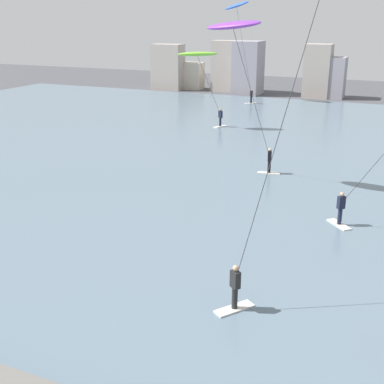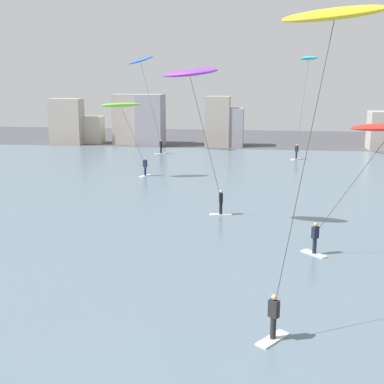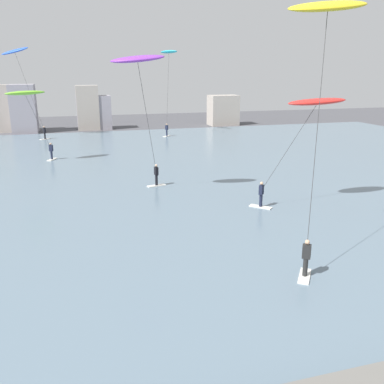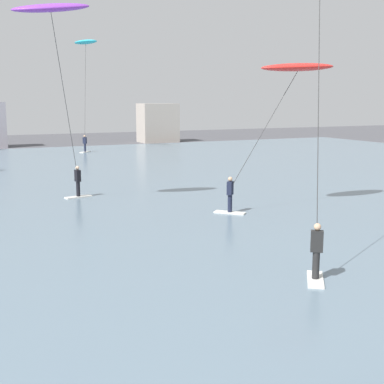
% 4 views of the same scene
% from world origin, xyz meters
% --- Properties ---
extents(water_bay, '(84.00, 52.00, 0.10)m').
position_xyz_m(water_bay, '(0.00, 30.18, 0.05)').
color(water_bay, slate).
rests_on(water_bay, ground).
extents(far_shore_buildings, '(45.11, 4.34, 6.58)m').
position_xyz_m(far_shore_buildings, '(-6.09, 59.21, 2.86)').
color(far_shore_buildings, '#A89E93').
rests_on(far_shore_buildings, ground).
extents(kitesurfer_yellow, '(4.13, 4.04, 11.24)m').
position_xyz_m(kitesurfer_yellow, '(5.89, 12.33, 10.05)').
color(kitesurfer_yellow, silver).
rests_on(kitesurfer_yellow, water_bay).
extents(kitesurfer_lime, '(3.91, 3.15, 6.64)m').
position_xyz_m(kitesurfer_lime, '(-8.04, 36.31, 5.97)').
color(kitesurfer_lime, silver).
rests_on(kitesurfer_lime, water_bay).
extents(kitesurfer_red, '(5.71, 1.70, 6.73)m').
position_xyz_m(kitesurfer_red, '(9.42, 18.38, 6.15)').
color(kitesurfer_red, silver).
rests_on(kitesurfer_red, water_bay).
extents(kitesurfer_purple, '(4.03, 4.24, 9.31)m').
position_xyz_m(kitesurfer_purple, '(-0.21, 22.75, 8.25)').
color(kitesurfer_purple, silver).
rests_on(kitesurfer_purple, water_bay).
extents(kitesurfer_blue, '(5.09, 3.40, 11.20)m').
position_xyz_m(kitesurfer_blue, '(-10.14, 52.34, 9.86)').
color(kitesurfer_blue, silver).
rests_on(kitesurfer_blue, water_bay).
extents(kitesurfer_cyan, '(2.84, 4.58, 10.90)m').
position_xyz_m(kitesurfer_cyan, '(8.29, 51.31, 9.54)').
color(kitesurfer_cyan, silver).
rests_on(kitesurfer_cyan, water_bay).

